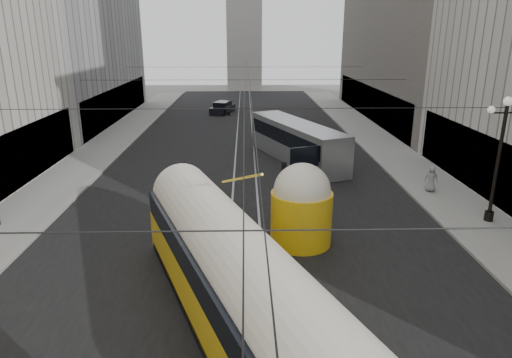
{
  "coord_description": "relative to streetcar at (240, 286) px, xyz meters",
  "views": [
    {
      "loc": [
        0.05,
        -3.53,
        9.39
      ],
      "look_at": [
        0.52,
        16.41,
        3.0
      ],
      "focal_mm": 32.0,
      "sensor_mm": 36.0,
      "label": 1
    }
  ],
  "objects": [
    {
      "name": "sedan_white_far",
      "position": [
        4.78,
        31.27,
        -1.3
      ],
      "size": [
        2.15,
        4.42,
        1.35
      ],
      "color": "white",
      "rests_on": "ground"
    },
    {
      "name": "pedestrian_sidewalk_right",
      "position": [
        11.49,
        13.71,
        -0.95
      ],
      "size": [
        0.92,
        0.74,
        1.62
      ],
      "primitive_type": "imported",
      "rotation": [
        0.0,
        0.0,
        2.77
      ],
      "color": "gray",
      "rests_on": "sidewalk_right"
    },
    {
      "name": "sedan_dark_far",
      "position": [
        -2.59,
        43.82,
        -1.27
      ],
      "size": [
        3.11,
        4.83,
        1.41
      ],
      "color": "black",
      "rests_on": "ground"
    },
    {
      "name": "rail_left",
      "position": [
        -0.61,
        23.6,
        -1.91
      ],
      "size": [
        0.12,
        85.0,
        0.04
      ],
      "primitive_type": "cube",
      "color": "gray",
      "rests_on": "ground"
    },
    {
      "name": "sidewalk_right",
      "position": [
        12.14,
        27.1,
        -1.84
      ],
      "size": [
        4.0,
        72.0,
        0.15
      ],
      "primitive_type": "cube",
      "color": "gray",
      "rests_on": "ground"
    },
    {
      "name": "lamppost_right_mid",
      "position": [
        12.74,
        9.1,
        1.83
      ],
      "size": [
        1.86,
        0.44,
        6.37
      ],
      "color": "black",
      "rests_on": "sidewalk_right"
    },
    {
      "name": "road",
      "position": [
        0.14,
        23.6,
        -1.91
      ],
      "size": [
        20.0,
        85.0,
        0.02
      ],
      "primitive_type": "cube",
      "color": "black",
      "rests_on": "ground"
    },
    {
      "name": "sidewalk_left",
      "position": [
        -11.86,
        27.1,
        -1.84
      ],
      "size": [
        4.0,
        72.0,
        0.15
      ],
      "primitive_type": "cube",
      "color": "gray",
      "rests_on": "ground"
    },
    {
      "name": "rail_right",
      "position": [
        0.89,
        23.6,
        -1.91
      ],
      "size": [
        0.12,
        85.0,
        0.04
      ],
      "primitive_type": "cube",
      "color": "gray",
      "rests_on": "ground"
    },
    {
      "name": "streetcar",
      "position": [
        0.0,
        0.0,
        0.0
      ],
      "size": [
        8.3,
        16.84,
        3.92
      ],
      "color": "gold",
      "rests_on": "ground"
    },
    {
      "name": "catenary",
      "position": [
        0.25,
        22.59,
        3.97
      ],
      "size": [
        25.0,
        72.0,
        0.23
      ],
      "color": "black",
      "rests_on": "ground"
    },
    {
      "name": "city_bus",
      "position": [
        4.06,
        21.43,
        -0.28
      ],
      "size": [
        6.56,
        12.16,
        2.98
      ],
      "color": "#999B9E",
      "rests_on": "ground"
    }
  ]
}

